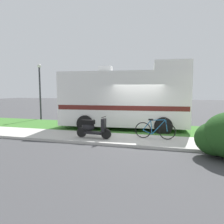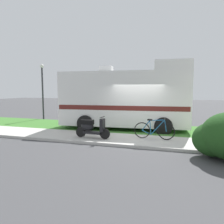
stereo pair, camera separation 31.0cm
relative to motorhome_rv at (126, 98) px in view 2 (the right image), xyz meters
name	(u,v)px [view 2 (the right image)]	position (x,y,z in m)	size (l,w,h in m)	color
ground_plane	(136,136)	(0.89, -1.54, -1.77)	(80.00, 80.00, 0.00)	#424244
sidewalk	(131,140)	(0.89, -2.74, -1.71)	(24.00, 2.00, 0.12)	beige
grass_strip	(141,129)	(0.89, -0.04, -1.73)	(24.00, 3.40, 0.08)	#3D752D
motorhome_rv	(126,98)	(0.00, 0.00, 0.00)	(7.08, 3.05, 3.70)	silver
scooter	(91,128)	(-0.85, -3.05, -1.19)	(1.61, 0.50, 0.97)	black
bicycle	(154,130)	(1.82, -2.47, -1.26)	(1.74, 0.52, 0.91)	black
pickup_truck_near	(136,107)	(-0.15, 4.06, -0.81)	(5.26, 2.29, 1.79)	#B7B29E
street_lamp_post	(42,86)	(-6.90, 2.06, 0.75)	(0.28, 0.28, 4.13)	#333338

